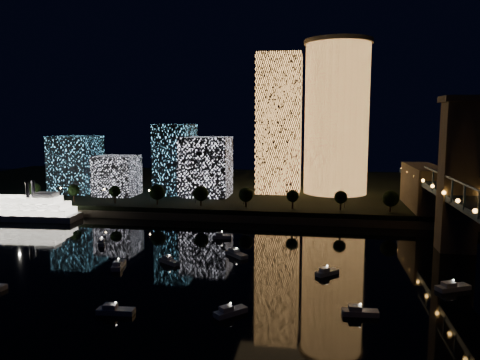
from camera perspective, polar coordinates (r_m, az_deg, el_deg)
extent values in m
plane|color=black|center=(118.14, -1.07, -13.72)|extent=(520.00, 520.00, 0.00)
cube|color=black|center=(272.07, 5.13, -1.13)|extent=(420.00, 160.00, 5.00)
cube|color=#6B5E4C|center=(195.77, 3.36, -4.75)|extent=(420.00, 6.00, 3.00)
cylinder|color=#EE9C4C|center=(244.06, 11.69, 7.19)|extent=(32.00, 32.00, 74.91)
cylinder|color=#6B5E4C|center=(247.07, 11.93, 16.14)|extent=(34.00, 34.00, 2.00)
cube|color=#EE9C4C|center=(243.44, 4.79, 6.81)|extent=(22.19, 22.19, 70.61)
cube|color=white|center=(232.19, -4.18, 1.66)|extent=(23.66, 20.02, 29.12)
cube|color=#5CC6FA|center=(242.11, -7.88, 2.58)|extent=(17.67, 22.98, 35.35)
cube|color=white|center=(241.78, -14.76, 0.54)|extent=(19.70, 17.91, 19.70)
cube|color=#5CC6FA|center=(258.07, -19.34, 1.85)|extent=(20.91, 23.00, 29.28)
cube|color=#6B5E4C|center=(165.55, 25.10, 0.24)|extent=(11.00, 9.00, 48.00)
cube|color=#6B5E4C|center=(164.65, 25.58, 8.91)|extent=(13.00, 11.00, 2.00)
cube|color=#6B5E4C|center=(215.31, 21.39, -1.44)|extent=(12.00, 40.00, 23.00)
cube|color=#162948|center=(151.15, 24.63, -1.30)|extent=(0.50, 0.50, 7.00)
cube|color=#162948|center=(174.21, 22.60, -0.13)|extent=(0.50, 0.50, 7.00)
sphere|color=#FB9C37|center=(159.87, 23.60, -1.42)|extent=(1.20, 1.20, 1.20)
sphere|color=#FB9C37|center=(203.44, 20.56, 0.48)|extent=(1.20, 1.20, 1.20)
cube|color=silver|center=(222.88, -25.51, -4.02)|extent=(53.97, 15.33, 2.67)
cube|color=white|center=(222.42, -25.55, -3.37)|extent=(49.47, 13.96, 2.45)
cube|color=white|center=(222.01, -25.58, -2.75)|extent=(44.97, 12.59, 2.45)
cube|color=white|center=(221.62, -25.62, -2.13)|extent=(38.24, 11.09, 2.45)
cube|color=silver|center=(214.60, -22.62, -1.69)|extent=(9.27, 7.18, 2.00)
cylinder|color=black|center=(215.64, -24.48, -1.08)|extent=(1.56, 1.56, 6.67)
cylinder|color=black|center=(219.44, -23.90, -0.92)|extent=(1.56, 1.56, 6.67)
cube|color=silver|center=(131.84, 24.53, -11.85)|extent=(9.27, 6.58, 1.20)
cube|color=silver|center=(130.64, 24.11, -11.50)|extent=(3.84, 3.49, 1.00)
sphere|color=white|center=(131.22, 24.58, -11.03)|extent=(0.36, 0.36, 0.36)
cube|color=silver|center=(142.74, -8.58, -9.80)|extent=(7.21, 6.02, 1.20)
cube|color=silver|center=(143.25, -8.85, -9.28)|extent=(3.13, 2.98, 1.00)
sphere|color=white|center=(142.16, -8.60, -9.02)|extent=(0.36, 0.36, 0.36)
cube|color=silver|center=(109.39, 14.45, -15.40)|extent=(7.99, 3.11, 1.20)
cube|color=silver|center=(108.79, 13.84, -14.88)|extent=(2.89, 2.24, 1.00)
sphere|color=white|center=(108.64, 14.48, -14.42)|extent=(0.36, 0.36, 0.36)
cube|color=silver|center=(169.77, -2.22, -6.94)|extent=(7.03, 3.16, 1.20)
cube|color=silver|center=(169.56, -2.56, -6.57)|extent=(2.61, 2.10, 1.00)
sphere|color=white|center=(169.29, -2.22, -6.28)|extent=(0.36, 0.36, 0.36)
cube|color=silver|center=(110.42, -14.90, -15.19)|extent=(8.35, 3.22, 1.20)
cube|color=silver|center=(110.41, -15.54, -14.60)|extent=(3.01, 2.33, 1.00)
sphere|color=white|center=(109.67, -14.94, -14.22)|extent=(0.36, 0.36, 0.36)
cube|color=silver|center=(106.54, -1.15, -15.79)|extent=(7.15, 7.27, 1.20)
cube|color=silver|center=(105.50, -1.69, -15.39)|extent=(3.32, 3.34, 1.00)
sphere|color=white|center=(105.77, -1.15, -14.80)|extent=(0.36, 0.36, 0.36)
cube|color=silver|center=(142.06, -14.57, -10.04)|extent=(4.01, 8.37, 1.20)
cube|color=silver|center=(140.62, -14.70, -9.75)|extent=(2.57, 3.15, 1.00)
sphere|color=white|center=(141.48, -14.60, -9.26)|extent=(0.36, 0.36, 0.36)
cube|color=silver|center=(168.29, -16.50, -7.37)|extent=(4.17, 6.65, 1.20)
cube|color=silver|center=(167.10, -16.54, -7.09)|extent=(2.33, 2.66, 1.00)
sphere|color=white|center=(167.80, -16.52, -6.71)|extent=(0.36, 0.36, 0.36)
cube|color=silver|center=(148.36, -0.42, -9.05)|extent=(8.08, 8.14, 1.20)
cube|color=silver|center=(149.09, -0.71, -8.52)|extent=(3.75, 3.75, 1.00)
sphere|color=white|center=(147.81, -0.43, -8.30)|extent=(0.36, 0.36, 0.36)
cube|color=silver|center=(133.54, 10.57, -11.05)|extent=(6.74, 6.53, 1.20)
cube|color=silver|center=(132.49, 10.24, -10.70)|extent=(3.08, 3.05, 1.00)
sphere|color=white|center=(132.92, 10.59, -10.23)|extent=(0.36, 0.36, 0.36)
cylinder|color=black|center=(238.34, -23.78, -1.84)|extent=(0.70, 0.70, 4.00)
sphere|color=black|center=(237.84, -23.82, -1.01)|extent=(6.08, 6.08, 6.08)
cylinder|color=black|center=(228.01, -19.57, -2.03)|extent=(0.70, 0.70, 4.00)
sphere|color=black|center=(227.50, -19.61, -1.16)|extent=(5.36, 5.36, 5.36)
cylinder|color=black|center=(219.03, -14.99, -2.23)|extent=(0.70, 0.70, 4.00)
sphere|color=black|center=(218.49, -15.02, -1.32)|extent=(5.20, 5.20, 5.20)
cylinder|color=black|center=(211.57, -10.05, -2.42)|extent=(0.70, 0.70, 4.00)
sphere|color=black|center=(211.01, -10.07, -1.48)|extent=(6.90, 6.90, 6.90)
cylinder|color=black|center=(205.78, -4.79, -2.61)|extent=(0.70, 0.70, 4.00)
sphere|color=black|center=(205.21, -4.80, -1.64)|extent=(6.67, 6.67, 6.67)
cylinder|color=black|center=(201.82, 0.73, -2.78)|extent=(0.70, 0.70, 4.00)
sphere|color=black|center=(201.24, 0.73, -1.80)|extent=(6.34, 6.34, 6.34)
cylinder|color=black|center=(199.79, 6.41, -2.93)|extent=(0.70, 0.70, 4.00)
sphere|color=black|center=(199.20, 6.43, -1.94)|extent=(5.27, 5.27, 5.27)
cylinder|color=black|center=(199.75, 12.16, -3.05)|extent=(0.70, 0.70, 4.00)
sphere|color=black|center=(199.16, 12.18, -2.06)|extent=(5.47, 5.47, 5.47)
cylinder|color=black|center=(201.71, 17.85, -3.14)|extent=(0.70, 0.70, 4.00)
sphere|color=black|center=(201.13, 17.89, -2.16)|extent=(6.79, 6.79, 6.79)
cylinder|color=black|center=(238.02, -20.98, -1.60)|extent=(0.24, 0.24, 5.00)
sphere|color=#FFCC7F|center=(237.63, -21.01, -0.93)|extent=(0.70, 0.70, 0.70)
cylinder|color=black|center=(227.69, -16.20, -1.78)|extent=(0.24, 0.24, 5.00)
sphere|color=#FFCC7F|center=(227.28, -16.23, -1.09)|extent=(0.70, 0.70, 0.70)
cylinder|color=black|center=(219.08, -11.01, -1.98)|extent=(0.24, 0.24, 5.00)
sphere|color=#FFCC7F|center=(218.66, -11.03, -1.25)|extent=(0.70, 0.70, 0.70)
cylinder|color=black|center=(212.42, -5.44, -2.16)|extent=(0.24, 0.24, 5.00)
sphere|color=#FFCC7F|center=(211.98, -5.45, -1.42)|extent=(0.70, 0.70, 0.70)
cylinder|color=black|center=(207.88, 0.44, -2.34)|extent=(0.24, 0.24, 5.00)
sphere|color=#FFCC7F|center=(207.43, 0.44, -1.58)|extent=(0.70, 0.70, 0.70)
cylinder|color=black|center=(205.61, 6.51, -2.50)|extent=(0.24, 0.24, 5.00)
sphere|color=#FFCC7F|center=(205.15, 6.52, -1.73)|extent=(0.70, 0.70, 0.70)
cylinder|color=black|center=(205.67, 12.64, -2.62)|extent=(0.24, 0.24, 5.00)
sphere|color=#FFCC7F|center=(205.22, 12.67, -1.85)|extent=(0.70, 0.70, 0.70)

